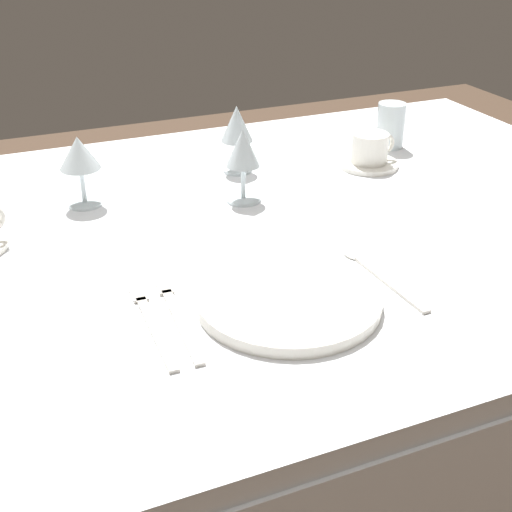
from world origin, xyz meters
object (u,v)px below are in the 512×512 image
at_px(dinner_plate, 288,299).
at_px(wine_glass_right, 243,152).
at_px(coffee_cup_right, 370,148).
at_px(wine_glass_left, 237,127).
at_px(drink_tumbler, 390,128).
at_px(fork_inner, 152,322).
at_px(wine_glass_centre, 79,157).
at_px(fork_outer, 177,315).
at_px(spoon_soup, 374,271).

relative_size(dinner_plate, wine_glass_right, 1.88).
distance_m(coffee_cup_right, wine_glass_left, 0.29).
distance_m(coffee_cup_right, drink_tumbler, 0.14).
height_order(fork_inner, wine_glass_centre, wine_glass_centre).
xyz_separation_m(fork_outer, drink_tumbler, (0.66, 0.50, 0.04)).
xyz_separation_m(wine_glass_left, drink_tumbler, (0.38, 0.01, -0.05)).
distance_m(spoon_soup, drink_tumbler, 0.60).
height_order(dinner_plate, wine_glass_centre, wine_glass_centre).
bearing_deg(spoon_soup, wine_glass_right, 103.94).
bearing_deg(fork_inner, drink_tumbler, 35.48).
bearing_deg(fork_inner, wine_glass_centre, 91.10).
height_order(fork_outer, coffee_cup_right, coffee_cup_right).
distance_m(wine_glass_left, wine_glass_right, 0.15).
height_order(fork_outer, drink_tumbler, drink_tumbler).
bearing_deg(spoon_soup, coffee_cup_right, 59.99).
xyz_separation_m(fork_inner, wine_glass_centre, (-0.01, 0.44, 0.09)).
xyz_separation_m(coffee_cup_right, wine_glass_left, (-0.27, 0.08, 0.06)).
bearing_deg(wine_glass_right, coffee_cup_right, 11.65).
height_order(spoon_soup, coffee_cup_right, coffee_cup_right).
height_order(wine_glass_left, wine_glass_right, wine_glass_right).
bearing_deg(spoon_soup, drink_tumbler, 55.39).
bearing_deg(drink_tumbler, wine_glass_centre, -175.37).
xyz_separation_m(coffee_cup_right, wine_glass_right, (-0.32, -0.07, 0.06)).
relative_size(dinner_plate, wine_glass_centre, 2.00).
bearing_deg(wine_glass_left, dinner_plate, -103.58).
distance_m(fork_inner, wine_glass_left, 0.59).
xyz_separation_m(spoon_soup, wine_glass_right, (-0.08, 0.34, 0.09)).
relative_size(fork_outer, wine_glass_right, 1.57).
bearing_deg(fork_inner, dinner_plate, -8.30).
bearing_deg(coffee_cup_right, drink_tumbler, 39.82).
xyz_separation_m(coffee_cup_right, drink_tumbler, (0.11, 0.09, 0.00)).
distance_m(fork_outer, spoon_soup, 0.32).
relative_size(fork_outer, wine_glass_centre, 1.67).
relative_size(wine_glass_centre, wine_glass_right, 0.94).
relative_size(fork_inner, coffee_cup_right, 2.16).
xyz_separation_m(dinner_plate, wine_glass_left, (0.13, 0.52, 0.09)).
relative_size(wine_glass_centre, wine_glass_left, 0.95).
bearing_deg(wine_glass_centre, coffee_cup_right, -3.04).
bearing_deg(drink_tumbler, wine_glass_left, -178.80).
bearing_deg(dinner_plate, fork_inner, 171.70).
height_order(dinner_plate, fork_inner, dinner_plate).
distance_m(wine_glass_right, drink_tumbler, 0.45).
xyz_separation_m(fork_inner, drink_tumbler, (0.70, 0.50, 0.04)).
bearing_deg(fork_outer, fork_inner, -175.56).
bearing_deg(wine_glass_centre, drink_tumbler, 4.63).
bearing_deg(wine_glass_right, drink_tumbler, 20.02).
xyz_separation_m(spoon_soup, drink_tumbler, (0.34, 0.49, 0.04)).
distance_m(wine_glass_centre, wine_glass_right, 0.30).
height_order(wine_glass_centre, wine_glass_right, wine_glass_right).
bearing_deg(wine_glass_centre, fork_outer, -83.96).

